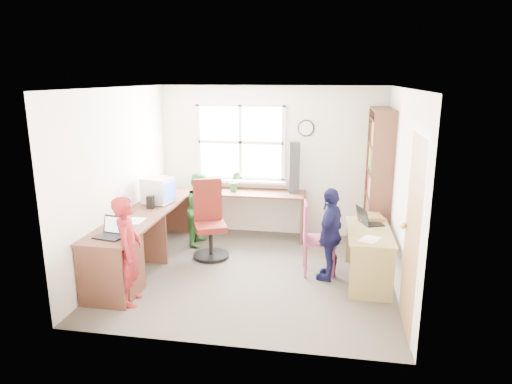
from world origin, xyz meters
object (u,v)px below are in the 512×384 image
at_px(wooden_chair, 314,235).
at_px(person_green, 201,209).
at_px(crt_monitor, 158,190).
at_px(potted_plant, 235,181).
at_px(bookshelf, 378,184).
at_px(person_navy, 330,234).
at_px(l_desk, 149,242).
at_px(right_desk, 369,245).
at_px(laptop_right, 367,220).
at_px(cd_tower, 294,167).
at_px(person_red, 128,251).
at_px(swivel_chair, 210,224).
at_px(laptop_left, 112,232).

xyz_separation_m(wooden_chair, person_green, (-1.77, 0.81, 0.04)).
xyz_separation_m(crt_monitor, potted_plant, (0.94, 0.88, -0.03)).
relative_size(wooden_chair, person_green, 0.85).
distance_m(bookshelf, person_navy, 1.39).
height_order(l_desk, right_desk, l_desk).
relative_size(right_desk, potted_plant, 3.60).
xyz_separation_m(right_desk, laptop_right, (-0.01, 0.28, 0.24)).
distance_m(laptop_right, cd_tower, 1.64).
distance_m(person_green, person_navy, 2.20).
height_order(wooden_chair, laptop_right, wooden_chair).
height_order(laptop_right, person_red, person_red).
height_order(bookshelf, person_green, bookshelf).
relative_size(bookshelf, swivel_chair, 1.89).
distance_m(wooden_chair, potted_plant, 1.85).
relative_size(wooden_chair, cd_tower, 1.18).
distance_m(swivel_chair, person_red, 1.63).
bearing_deg(swivel_chair, laptop_right, -29.37).
bearing_deg(bookshelf, person_green, -175.45).
bearing_deg(laptop_left, bookshelf, 44.54).
bearing_deg(person_red, potted_plant, -29.51).
bearing_deg(swivel_chair, person_green, 95.81).
bearing_deg(potted_plant, wooden_chair, -43.07).
bearing_deg(laptop_left, swivel_chair, 72.59).
bearing_deg(laptop_left, person_navy, 31.38).
xyz_separation_m(l_desk, laptop_left, (-0.18, -0.61, 0.35)).
xyz_separation_m(wooden_chair, cd_tower, (-0.38, 1.32, 0.64)).
height_order(right_desk, cd_tower, cd_tower).
height_order(laptop_left, cd_tower, cd_tower).
bearing_deg(laptop_right, laptop_left, 90.31).
height_order(swivel_chair, crt_monitor, crt_monitor).
distance_m(right_desk, crt_monitor, 3.03).
xyz_separation_m(laptop_left, person_green, (0.49, 1.87, -0.24)).
relative_size(l_desk, wooden_chair, 3.08).
bearing_deg(l_desk, laptop_right, 12.23).
bearing_deg(swivel_chair, potted_plant, 54.43).
bearing_deg(wooden_chair, potted_plant, 130.85).
bearing_deg(laptop_right, potted_plant, 39.40).
distance_m(swivel_chair, person_green, 0.54).
xyz_separation_m(cd_tower, potted_plant, (-0.94, -0.08, -0.24)).
distance_m(laptop_left, laptop_right, 3.18).
bearing_deg(person_navy, person_green, -97.82).
height_order(swivel_chair, cd_tower, cd_tower).
distance_m(person_red, person_navy, 2.47).
distance_m(swivel_chair, laptop_right, 2.20).
height_order(potted_plant, person_green, person_green).
bearing_deg(crt_monitor, laptop_left, -78.43).
bearing_deg(swivel_chair, person_red, -132.79).
bearing_deg(cd_tower, bookshelf, -23.28).
distance_m(swivel_chair, laptop_left, 1.64).
relative_size(bookshelf, crt_monitor, 4.74).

